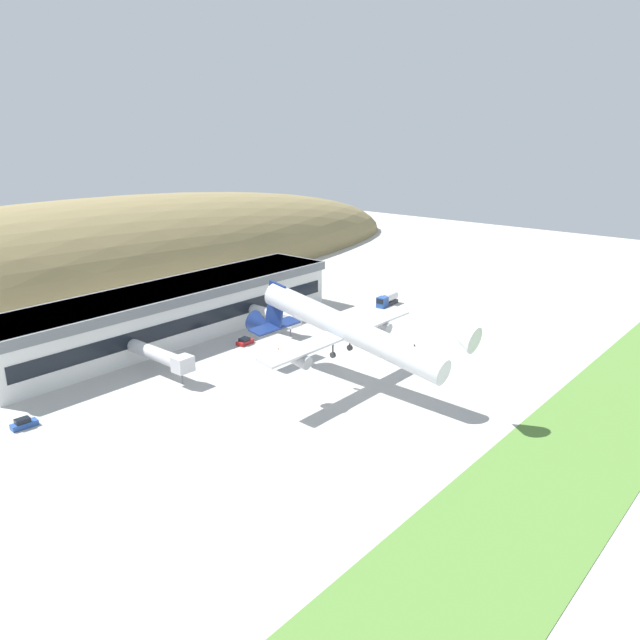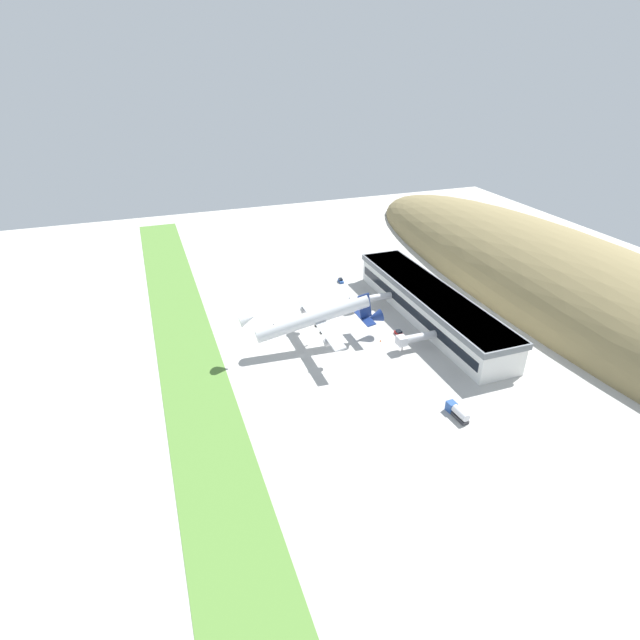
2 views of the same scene
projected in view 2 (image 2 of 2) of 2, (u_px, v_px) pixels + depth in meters
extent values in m
plane|color=#B7B5AF|center=(330.00, 360.00, 158.91)|extent=(369.90, 369.90, 0.00)
cube|color=#568438|center=(196.00, 386.00, 146.26)|extent=(332.91, 19.58, 0.08)
ellipsoid|color=olive|center=(573.00, 303.00, 195.24)|extent=(297.60, 67.79, 49.32)
cube|color=white|center=(431.00, 305.00, 180.98)|extent=(83.42, 15.80, 11.33)
cube|color=slate|center=(432.00, 294.00, 178.79)|extent=(84.62, 17.00, 2.04)
cube|color=black|center=(411.00, 310.00, 178.87)|extent=(80.08, 0.16, 3.17)
cylinder|color=silver|center=(373.00, 298.00, 190.09)|extent=(2.60, 15.59, 2.60)
cube|color=silver|center=(354.00, 301.00, 187.75)|extent=(3.38, 2.86, 2.86)
cylinder|color=slate|center=(355.00, 306.00, 188.84)|extent=(0.36, 0.36, 4.00)
cylinder|color=silver|center=(419.00, 337.00, 163.78)|extent=(2.60, 12.60, 2.60)
cube|color=silver|center=(401.00, 341.00, 161.90)|extent=(3.38, 2.86, 2.86)
cylinder|color=slate|center=(402.00, 346.00, 162.99)|extent=(0.36, 0.36, 4.00)
cylinder|color=silver|center=(313.00, 318.00, 161.73)|extent=(4.48, 38.72, 10.95)
cone|color=silver|center=(247.00, 318.00, 153.58)|extent=(4.39, 5.60, 5.16)
cone|color=navy|center=(374.00, 318.00, 170.04)|extent=(4.39, 6.48, 5.31)
cube|color=navy|center=(365.00, 306.00, 166.62)|extent=(0.50, 5.46, 9.36)
cube|color=navy|center=(365.00, 318.00, 168.78)|extent=(11.64, 3.15, 0.89)
cube|color=silver|center=(319.00, 320.00, 162.82)|extent=(39.30, 3.62, 1.05)
cylinder|color=#9E9EA3|center=(306.00, 309.00, 173.13)|extent=(2.30, 3.94, 2.88)
cylinder|color=#9E9EA3|center=(330.00, 342.00, 153.56)|extent=(2.30, 3.94, 2.88)
cylinder|color=#2D2D2D|center=(316.00, 323.00, 165.96)|extent=(0.28, 0.28, 2.20)
cylinder|color=#2D2D2D|center=(316.00, 326.00, 166.47)|extent=(0.45, 1.10, 1.10)
cylinder|color=#2D2D2D|center=(321.00, 330.00, 161.87)|extent=(0.28, 0.28, 2.20)
cylinder|color=#2D2D2D|center=(321.00, 333.00, 162.39)|extent=(0.45, 1.10, 1.10)
cylinder|color=#2D2D2D|center=(274.00, 327.00, 158.09)|extent=(0.22, 0.22, 1.98)
cylinder|color=#2D2D2D|center=(274.00, 329.00, 158.55)|extent=(0.30, 0.82, 0.82)
cube|color=#B21E1E|center=(399.00, 334.00, 173.23)|extent=(3.99, 2.16, 0.80)
cube|color=black|center=(399.00, 331.00, 173.05)|extent=(2.24, 1.75, 0.66)
cube|color=#264C99|center=(341.00, 281.00, 213.22)|extent=(4.03, 1.92, 0.88)
cube|color=black|center=(341.00, 279.00, 213.01)|extent=(2.26, 1.54, 0.72)
cube|color=#264C99|center=(451.00, 407.00, 135.76)|extent=(2.64, 2.45, 2.79)
cube|color=black|center=(449.00, 402.00, 136.56)|extent=(0.20, 1.96, 1.23)
cube|color=#38383D|center=(460.00, 418.00, 133.04)|extent=(5.44, 2.40, 0.90)
cylinder|color=silver|center=(461.00, 413.00, 132.31)|extent=(5.18, 2.50, 2.18)
cube|color=orange|center=(380.00, 341.00, 169.35)|extent=(0.52, 0.52, 0.03)
cone|color=orange|center=(381.00, 341.00, 169.21)|extent=(0.40, 0.40, 0.55)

